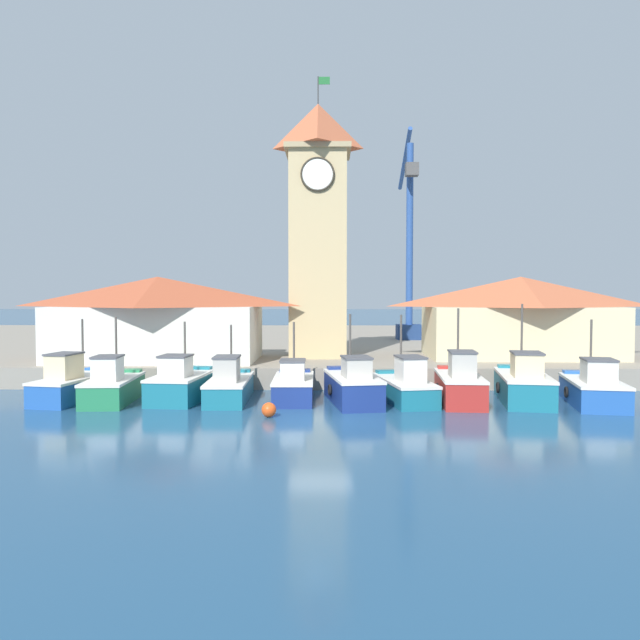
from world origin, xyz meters
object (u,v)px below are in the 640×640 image
object	(u,v)px
fishing_boat_center	(293,386)
dock_worker_near_tower	(246,349)
clock_tower	(318,225)
warehouse_right	(520,316)
fishing_boat_right_inner	(405,386)
port_crane_near	(409,261)
fishing_boat_right_outer	(460,385)
fishing_boat_left_inner	(181,384)
fishing_boat_left_outer	(113,386)
fishing_boat_mid_left	(229,385)
fishing_boat_far_right	(523,384)
mooring_buoy	(269,410)
fishing_boat_end_right	(594,389)
fishing_boat_mid_right	(353,386)
fishing_boat_far_left	(75,384)
warehouse_left	(158,317)

from	to	relation	value
fishing_boat_center	dock_worker_near_tower	xyz separation A→B (m)	(-2.81, 4.43, 1.27)
clock_tower	warehouse_right	world-z (taller)	clock_tower
fishing_boat_right_inner	port_crane_near	xyz separation A→B (m)	(3.08, 23.02, 6.79)
fishing_boat_right_outer	dock_worker_near_tower	distance (m)	11.54
fishing_boat_center	port_crane_near	xyz separation A→B (m)	(8.22, 22.77, 6.82)
fishing_boat_right_outer	clock_tower	xyz separation A→B (m)	(-6.58, 9.43, 8.20)
fishing_boat_right_inner	warehouse_right	world-z (taller)	warehouse_right
fishing_boat_left_inner	fishing_boat_left_outer	bearing A→B (deg)	-171.02
fishing_boat_left_inner	fishing_boat_right_inner	xyz separation A→B (m)	(10.34, -0.13, -0.06)
fishing_boat_left_outer	dock_worker_near_tower	xyz separation A→B (m)	(5.40, 5.03, 1.22)
fishing_boat_left_inner	fishing_boat_mid_left	world-z (taller)	fishing_boat_left_inner
fishing_boat_left_inner	port_crane_near	size ratio (longest dim) A/B	0.27
warehouse_right	port_crane_near	size ratio (longest dim) A/B	0.66
fishing_boat_left_inner	warehouse_right	xyz separation A→B (m)	(18.29, 8.83, 2.81)
fishing_boat_left_outer	fishing_boat_right_inner	world-z (taller)	fishing_boat_right_inner
fishing_boat_right_outer	fishing_boat_far_right	world-z (taller)	fishing_boat_far_right
fishing_boat_right_outer	mooring_buoy	xyz separation A→B (m)	(-8.34, -3.36, -0.53)
port_crane_near	fishing_boat_end_right	bearing A→B (deg)	-77.69
fishing_boat_mid_left	fishing_boat_center	bearing A→B (deg)	2.07
fishing_boat_left_outer	fishing_boat_right_outer	xyz separation A→B (m)	(15.78, 0.11, 0.09)
clock_tower	mooring_buoy	xyz separation A→B (m)	(-1.76, -12.79, -8.73)
fishing_boat_mid_right	fishing_boat_far_right	size ratio (longest dim) A/B	0.94
clock_tower	fishing_boat_right_outer	bearing A→B (deg)	-55.07
fishing_boat_left_outer	fishing_boat_end_right	bearing A→B (deg)	-1.08
fishing_boat_right_outer	warehouse_right	distance (m)	11.07
fishing_boat_right_inner	fishing_boat_end_right	xyz separation A→B (m)	(8.27, -0.76, 0.02)
fishing_boat_left_inner	mooring_buoy	bearing A→B (deg)	-40.08
fishing_boat_center	fishing_boat_mid_right	xyz separation A→B (m)	(2.73, -0.67, 0.10)
fishing_boat_left_inner	fishing_boat_center	distance (m)	5.20
fishing_boat_far_right	mooring_buoy	world-z (taller)	fishing_boat_far_right
mooring_buoy	warehouse_right	bearing A→B (deg)	42.17
fishing_boat_mid_left	warehouse_right	distance (m)	18.54
fishing_boat_far_left	fishing_boat_right_outer	bearing A→B (deg)	-1.11
fishing_boat_mid_right	port_crane_near	distance (m)	24.99
fishing_boat_far_right	warehouse_left	distance (m)	20.18
fishing_boat_far_left	fishing_boat_mid_right	size ratio (longest dim) A/B	1.03
fishing_boat_left_inner	fishing_boat_mid_left	distance (m)	2.24
fishing_boat_left_inner	dock_worker_near_tower	bearing A→B (deg)	62.28
fishing_boat_right_inner	warehouse_left	bearing A→B (deg)	151.89
fishing_boat_far_left	fishing_boat_left_outer	world-z (taller)	fishing_boat_left_outer
fishing_boat_left_outer	fishing_boat_center	xyz separation A→B (m)	(8.21, 0.60, -0.06)
fishing_boat_far_left	fishing_boat_left_outer	bearing A→B (deg)	-13.18
fishing_boat_right_inner	fishing_boat_left_inner	bearing A→B (deg)	179.29
clock_tower	dock_worker_near_tower	distance (m)	9.21
fishing_boat_mid_right	fishing_boat_right_inner	world-z (taller)	fishing_boat_mid_right
fishing_boat_left_outer	fishing_boat_right_outer	size ratio (longest dim) A/B	0.95
fishing_boat_right_inner	warehouse_left	size ratio (longest dim) A/B	0.45
fishing_boat_left_inner	fishing_boat_end_right	distance (m)	18.63
fishing_boat_left_outer	port_crane_near	distance (m)	29.35
fishing_boat_mid_left	mooring_buoy	distance (m)	4.36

